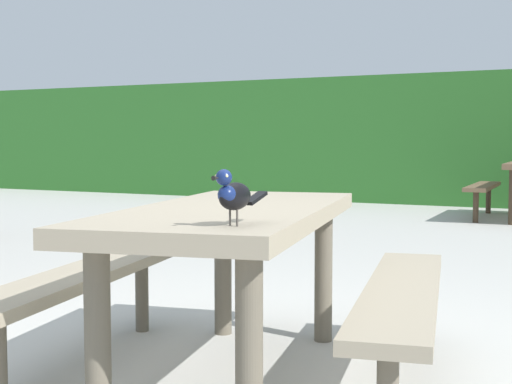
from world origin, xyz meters
The scene contains 3 objects.
ground_plane centered at (0.00, 0.00, 0.00)m, with size 60.00×60.00×0.00m, color #B7B5AD.
picnic_table_foreground centered at (0.00, 0.02, 0.56)m, with size 2.00×2.02×0.74m.
bird_grackle centered at (0.34, -0.60, 0.84)m, with size 0.09×0.29×0.18m.
Camera 1 is at (1.46, -2.64, 1.01)m, focal length 51.24 mm.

